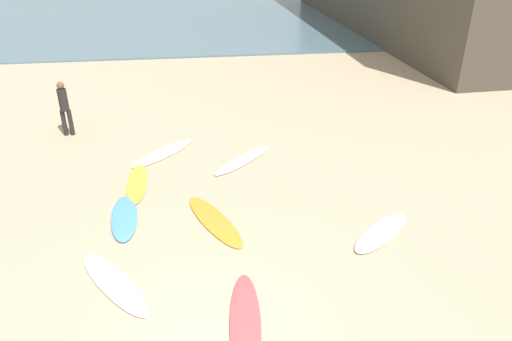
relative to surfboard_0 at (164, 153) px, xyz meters
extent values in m
plane|color=tan|center=(1.02, -7.17, -0.03)|extent=(120.00, 120.00, 0.00)
ellipsoid|color=#F8E3C0|center=(0.00, 0.00, 0.00)|extent=(2.06, 2.17, 0.06)
ellipsoid|color=white|center=(4.87, -4.77, 0.01)|extent=(1.91, 1.76, 0.09)
ellipsoid|color=white|center=(-0.72, -5.68, 0.01)|extent=(1.80, 2.28, 0.07)
ellipsoid|color=#529EE2|center=(-0.77, -3.43, 0.01)|extent=(0.76, 2.01, 0.09)
ellipsoid|color=silver|center=(2.25, -0.81, 0.01)|extent=(2.02, 2.02, 0.07)
ellipsoid|color=orange|center=(1.27, -3.82, 0.00)|extent=(1.49, 2.45, 0.06)
ellipsoid|color=yellow|center=(-0.62, -1.81, 0.01)|extent=(0.54, 2.15, 0.08)
ellipsoid|color=#E04D51|center=(1.61, -7.01, 0.01)|extent=(0.76, 2.52, 0.07)
cylinder|color=black|center=(-2.92, 1.81, 0.38)|extent=(0.14, 0.14, 0.83)
cylinder|color=black|center=(-3.12, 1.80, 0.38)|extent=(0.14, 0.14, 0.83)
cylinder|color=black|center=(-3.02, 1.80, 1.15)|extent=(0.29, 0.29, 0.69)
sphere|color=brown|center=(-3.02, 1.80, 1.60)|extent=(0.22, 0.22, 0.22)
camera|label=1|loc=(0.98, -13.06, 6.10)|focal=33.90mm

